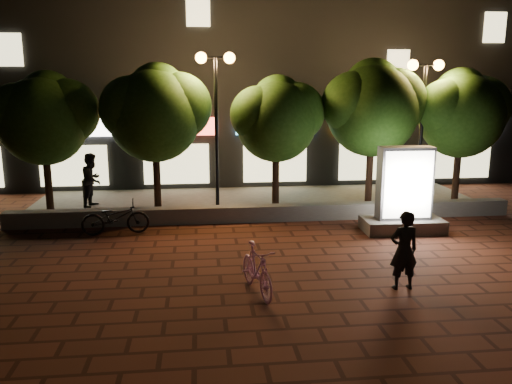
{
  "coord_description": "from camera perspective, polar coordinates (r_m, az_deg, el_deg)",
  "views": [
    {
      "loc": [
        -2.06,
        -11.69,
        4.33
      ],
      "look_at": [
        -0.61,
        1.5,
        1.48
      ],
      "focal_mm": 36.06,
      "sensor_mm": 36.0,
      "label": 1
    }
  ],
  "objects": [
    {
      "name": "pedestrian",
      "position": [
        18.66,
        -17.71,
        1.29
      ],
      "size": [
        0.91,
        1.06,
        1.87
      ],
      "primitive_type": "imported",
      "rotation": [
        0.0,
        0.0,
        1.32
      ],
      "color": "black",
      "rests_on": "sidewalk"
    },
    {
      "name": "tree_far_left",
      "position": [
        17.86,
        -22.39,
        7.88
      ],
      "size": [
        3.36,
        2.8,
        4.63
      ],
      "color": "black",
      "rests_on": "sidewalk"
    },
    {
      "name": "building_block",
      "position": [
        24.77,
        -1.58,
        13.65
      ],
      "size": [
        28.0,
        8.12,
        11.3
      ],
      "color": "black",
      "rests_on": "ground"
    },
    {
      "name": "ground",
      "position": [
        12.63,
        3.51,
        -7.95
      ],
      "size": [
        80.0,
        80.0,
        0.0
      ],
      "primitive_type": "plane",
      "color": "#512419",
      "rests_on": "ground"
    },
    {
      "name": "sidewalk",
      "position": [
        18.8,
        0.16,
        -1.08
      ],
      "size": [
        16.0,
        5.0,
        0.08
      ],
      "primitive_type": "cube",
      "color": "slate",
      "rests_on": "ground"
    },
    {
      "name": "retaining_wall",
      "position": [
        16.34,
        1.15,
        -2.35
      ],
      "size": [
        16.0,
        0.45,
        0.5
      ],
      "primitive_type": "cube",
      "color": "slate",
      "rests_on": "ground"
    },
    {
      "name": "street_lamp_right",
      "position": [
        18.51,
        18.11,
        10.18
      ],
      "size": [
        1.26,
        0.36,
        4.98
      ],
      "color": "black",
      "rests_on": "sidewalk"
    },
    {
      "name": "rider",
      "position": [
        11.33,
        16.08,
        -6.23
      ],
      "size": [
        0.65,
        0.45,
        1.71
      ],
      "primitive_type": "imported",
      "rotation": [
        0.0,
        0.0,
        3.21
      ],
      "color": "black",
      "rests_on": "ground"
    },
    {
      "name": "tree_left",
      "position": [
        17.23,
        -11.03,
        8.95
      ],
      "size": [
        3.6,
        3.0,
        4.89
      ],
      "color": "black",
      "rests_on": "sidewalk"
    },
    {
      "name": "scooter_pink",
      "position": [
        10.76,
        0.09,
        -8.59
      ],
      "size": [
        0.88,
        1.81,
        1.05
      ],
      "primitive_type": "imported",
      "rotation": [
        0.0,
        0.0,
        0.23
      ],
      "color": "#E991D0",
      "rests_on": "ground"
    },
    {
      "name": "tree_right",
      "position": [
        18.16,
        12.9,
        9.4
      ],
      "size": [
        3.72,
        3.1,
        5.07
      ],
      "color": "black",
      "rests_on": "sidewalk"
    },
    {
      "name": "tree_mid",
      "position": [
        17.38,
        2.38,
        8.43
      ],
      "size": [
        3.24,
        2.7,
        4.5
      ],
      "color": "black",
      "rests_on": "sidewalk"
    },
    {
      "name": "scooter_parked",
      "position": [
        15.38,
        -15.33,
        -2.74
      ],
      "size": [
        1.98,
        0.89,
        1.0
      ],
      "primitive_type": "imported",
      "rotation": [
        0.0,
        0.0,
        1.69
      ],
      "color": "black",
      "rests_on": "ground"
    },
    {
      "name": "ad_kiosk",
      "position": [
        15.62,
        16.07,
        -0.61
      ],
      "size": [
        2.34,
        1.2,
        2.52
      ],
      "color": "slate",
      "rests_on": "ground"
    },
    {
      "name": "street_lamp_left",
      "position": [
        16.9,
        -4.48,
        11.05
      ],
      "size": [
        1.26,
        0.36,
        5.18
      ],
      "color": "black",
      "rests_on": "sidewalk"
    },
    {
      "name": "tree_far_right",
      "position": [
        19.45,
        21.91,
        8.42
      ],
      "size": [
        3.48,
        2.9,
        4.76
      ],
      "color": "black",
      "rests_on": "sidewalk"
    }
  ]
}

